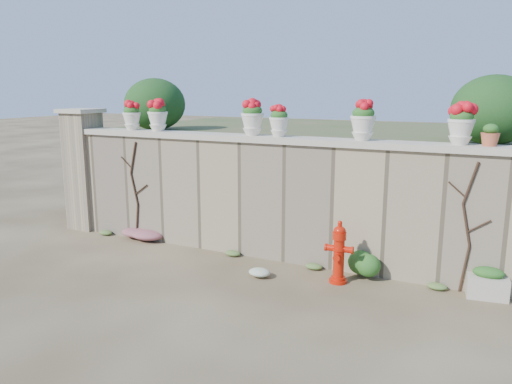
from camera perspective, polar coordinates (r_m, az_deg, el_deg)
The scene contains 21 objects.
ground at distance 7.38m, azimuth -4.89°, elevation -11.28°, with size 80.00×80.00×0.00m, color #483724.
stone_wall at distance 8.60m, azimuth 1.16°, elevation -0.90°, with size 8.00×0.40×2.00m, color gray.
wall_cap at distance 8.43m, azimuth 1.18°, elevation 6.08°, with size 8.10×0.52×0.10m, color beige.
gate_pillar at distance 10.93m, azimuth -19.00°, elevation 2.56°, with size 0.72×0.72×2.48m.
raised_fill at distance 11.53m, azimuth 7.88°, elevation 2.24°, with size 9.00×6.00×2.00m, color #384C23.
back_shrub_left at distance 11.09m, azimuth -11.48°, elevation 9.80°, with size 1.30×1.30×1.10m, color #143814.
back_shrub_right at distance 8.82m, azimuth 25.50°, elevation 8.46°, with size 1.30×1.30×1.10m, color #143814.
vine_left at distance 9.83m, azimuth -13.68°, elevation 0.32°, with size 0.60×0.04×1.91m.
vine_right at distance 7.64m, azimuth 22.99°, elevation -3.56°, with size 0.60×0.04×1.91m.
fire_hydrant at distance 7.62m, azimuth 9.45°, elevation -6.78°, with size 0.41×0.29×0.96m.
planter_box at distance 7.80m, azimuth 24.95°, elevation -9.46°, with size 0.58×0.39×0.45m.
green_shrub at distance 7.90m, azimuth 12.18°, elevation -7.87°, with size 0.56×0.51×0.53m, color #1E5119.
magenta_clump at distance 9.94m, azimuth -13.15°, elevation -4.60°, with size 1.03×0.69×0.28m, color #CA2876.
white_flowers at distance 7.90m, azimuth 0.34°, elevation -8.96°, with size 0.50×0.40×0.18m, color white.
urn_pot_0 at distance 9.94m, azimuth -14.02°, elevation 8.43°, with size 0.34×0.34×0.54m.
urn_pot_1 at distance 9.56m, azimuth -11.17°, elevation 8.56°, with size 0.37×0.37×0.58m.
urn_pot_2 at distance 8.51m, azimuth -0.42°, elevation 8.49°, with size 0.38×0.38×0.60m.
urn_pot_3 at distance 8.31m, azimuth 2.65°, elevation 8.09°, with size 0.33×0.33×0.51m.
urn_pot_4 at distance 7.86m, azimuth 12.13°, elevation 7.96°, with size 0.39×0.39×0.61m.
urn_pot_5 at distance 7.64m, azimuth 22.39°, elevation 7.16°, with size 0.37×0.37×0.58m.
terracotta_pot at distance 7.64m, azimuth 25.19°, elevation 5.80°, with size 0.25×0.25×0.30m.
Camera 1 is at (3.53, -5.81, 2.89)m, focal length 35.00 mm.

